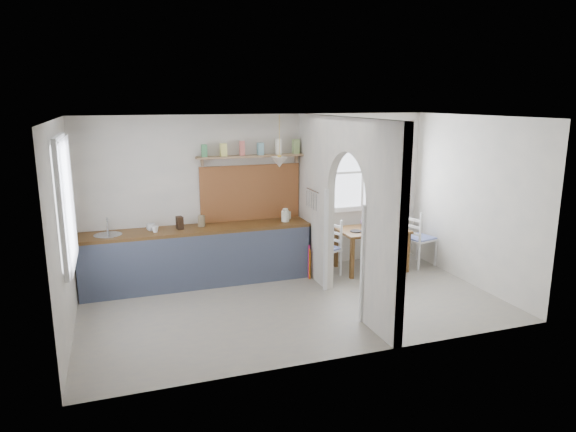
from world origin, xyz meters
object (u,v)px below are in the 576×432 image
object	(u,v)px
chair_right	(419,237)
vase	(366,221)
chair_left	(324,248)
dining_table	(371,249)
kettle	(285,215)

from	to	relation	value
chair_right	vase	xyz separation A→B (m)	(-0.90, 0.25, 0.31)
chair_left	dining_table	bearing A→B (deg)	68.95
dining_table	chair_right	distance (m)	0.90
chair_right	dining_table	bearing A→B (deg)	71.95
kettle	vase	bearing A→B (deg)	7.04
kettle	vase	xyz separation A→B (m)	(1.44, -0.03, -0.20)
chair_left	vase	world-z (taller)	chair_left
chair_left	vase	bearing A→B (deg)	81.47
chair_right	kettle	world-z (taller)	kettle
chair_right	vase	distance (m)	0.98
kettle	chair_right	bearing A→B (deg)	1.36
chair_left	kettle	world-z (taller)	kettle
chair_left	chair_right	xyz separation A→B (m)	(1.77, -0.02, 0.03)
chair_left	chair_right	world-z (taller)	chair_right
dining_table	vase	size ratio (longest dim) A/B	5.74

